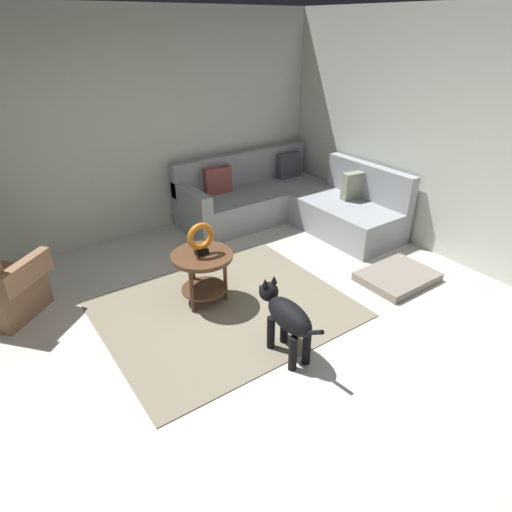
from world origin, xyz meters
TOP-DOWN VIEW (x-y plane):
  - ground_plane at (0.00, 0.00)m, footprint 6.00×6.00m
  - wall_back at (0.00, 2.94)m, footprint 6.00×0.12m
  - wall_right at (2.94, 0.00)m, footprint 0.12×6.00m
  - area_rug at (0.15, 0.70)m, footprint 2.30×1.90m
  - sectional_couch at (1.99, 2.01)m, footprint 2.20×2.25m
  - side_table at (0.06, 0.95)m, footprint 0.60×0.60m
  - torus_sculpture at (0.06, 0.95)m, footprint 0.28×0.08m
  - dog_bed_mat at (1.98, 0.08)m, footprint 0.80×0.60m
  - dog at (0.24, -0.13)m, footprint 0.24×0.85m

SIDE VIEW (x-z plane):
  - ground_plane at x=0.00m, z-range -0.10..0.00m
  - area_rug at x=0.15m, z-range 0.00..0.01m
  - dog_bed_mat at x=1.98m, z-range 0.00..0.09m
  - sectional_couch at x=1.99m, z-range -0.15..0.73m
  - dog at x=0.24m, z-range 0.06..0.69m
  - side_table at x=0.06m, z-range 0.15..0.69m
  - torus_sculpture at x=0.06m, z-range 0.55..0.87m
  - wall_back at x=0.00m, z-range 0.00..2.70m
  - wall_right at x=2.94m, z-range 0.00..2.70m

